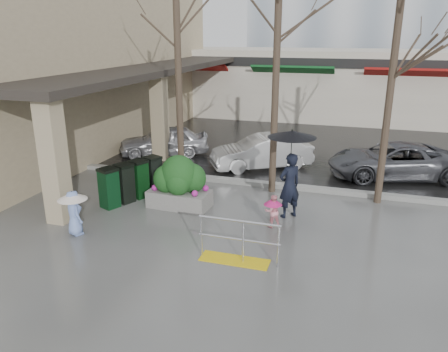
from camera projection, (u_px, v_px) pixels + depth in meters
The scene contains 20 objects.
ground at pixel (200, 232), 11.46m from camera, with size 120.00×120.00×0.00m, color #51514F.
street_asphalt at pixel (306, 105), 31.40m from camera, with size 120.00×36.00×0.01m, color black.
curb at pixel (240, 182), 15.06m from camera, with size 120.00×0.30×0.15m, color gray.
near_building at pixel (75, 55), 20.00m from camera, with size 6.00×18.00×8.00m, color tan.
canopy_slab at pixel (159, 65), 18.93m from camera, with size 2.80×18.00×0.25m, color #2D2823.
pillar_front at pixel (54, 160), 11.56m from camera, with size 0.55×0.55×3.50m, color tan.
pillar_back at pixel (160, 117), 17.45m from camera, with size 0.55×0.55×3.50m, color tan.
storefront_row at pixel (333, 84), 26.54m from camera, with size 34.00×6.74×4.00m.
handrail at pixel (237, 246), 9.87m from camera, with size 1.90×0.50×1.03m.
tree_west at pixel (177, 29), 13.69m from camera, with size 3.20×3.20×6.80m.
tree_midwest at pixel (278, 23), 12.74m from camera, with size 3.20×3.20×7.00m.
tree_mideast at pixel (397, 37), 11.92m from camera, with size 3.20×3.20×6.50m.
woman at pixel (290, 167), 11.94m from camera, with size 1.33×1.33×2.53m.
child_pink at pixel (273, 209), 11.58m from camera, with size 0.55×0.51×0.91m.
child_blue at pixel (73, 208), 11.09m from camera, with size 0.75×0.75×1.19m.
planter at pixel (180, 183), 12.88m from camera, with size 1.86×1.08×1.59m.
news_boxes at pixel (132, 181), 13.49m from camera, with size 1.31×2.18×1.21m.
car_a at pixel (164, 141), 18.40m from camera, with size 1.49×3.70×1.26m, color #B1B1B6.
car_b at pixel (261, 152), 16.64m from camera, with size 1.33×3.82×1.26m, color silver.
car_c at pixel (394, 161), 15.54m from camera, with size 2.09×4.53×1.26m, color #53545A.
Camera 1 is at (3.72, -9.76, 4.97)m, focal length 35.00 mm.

